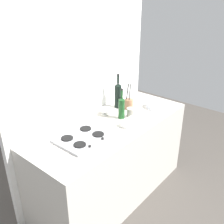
# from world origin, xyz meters

# --- Properties ---
(ground_plane) EXTENTS (6.00, 6.00, 0.00)m
(ground_plane) POSITION_xyz_m (0.00, 0.00, 0.00)
(ground_plane) COLOR #47423D
(ground_plane) RESTS_ON ground
(counter_block) EXTENTS (1.80, 0.70, 0.90)m
(counter_block) POSITION_xyz_m (0.00, 0.00, 0.45)
(counter_block) COLOR beige
(counter_block) RESTS_ON ground
(backsplash_panel) EXTENTS (1.90, 0.06, 2.11)m
(backsplash_panel) POSITION_xyz_m (0.00, 0.38, 1.05)
(backsplash_panel) COLOR white
(backsplash_panel) RESTS_ON ground
(stovetop_hob) EXTENTS (0.45, 0.36, 0.04)m
(stovetop_hob) POSITION_xyz_m (-0.40, -0.00, 0.91)
(stovetop_hob) COLOR #B2B2B7
(stovetop_hob) RESTS_ON counter_block
(plate_stack) EXTENTS (0.22, 0.22, 0.06)m
(plate_stack) POSITION_xyz_m (0.60, -0.14, 0.93)
(plate_stack) COLOR white
(plate_stack) RESTS_ON counter_block
(wine_bottle_leftmost) EXTENTS (0.07, 0.07, 0.39)m
(wine_bottle_leftmost) POSITION_xyz_m (0.34, 0.20, 1.05)
(wine_bottle_leftmost) COLOR black
(wine_bottle_leftmost) RESTS_ON counter_block
(wine_bottle_mid_left) EXTENTS (0.06, 0.06, 0.32)m
(wine_bottle_mid_left) POSITION_xyz_m (0.14, -0.01, 1.02)
(wine_bottle_mid_left) COLOR #19471E
(wine_bottle_mid_left) RESTS_ON counter_block
(mixing_bowl) EXTENTS (0.15, 0.15, 0.06)m
(mixing_bowl) POSITION_xyz_m (0.10, 0.19, 0.93)
(mixing_bowl) COLOR white
(mixing_bowl) RESTS_ON counter_block
(butter_dish) EXTENTS (0.16, 0.11, 0.07)m
(butter_dish) POSITION_xyz_m (0.06, -0.16, 0.93)
(butter_dish) COLOR white
(butter_dish) RESTS_ON counter_block
(utensil_crock) EXTENTS (0.09, 0.09, 0.30)m
(utensil_crock) POSITION_xyz_m (0.38, 0.08, 0.96)
(utensil_crock) COLOR #996B4C
(utensil_crock) RESTS_ON counter_block
(condiment_jar_front) EXTENTS (0.08, 0.08, 0.10)m
(condiment_jar_front) POSITION_xyz_m (0.22, -0.06, 0.95)
(condiment_jar_front) COLOR #9E998C
(condiment_jar_front) RESTS_ON counter_block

